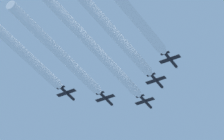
{
  "coord_description": "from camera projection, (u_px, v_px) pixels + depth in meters",
  "views": [
    {
      "loc": [
        121.16,
        -231.65,
        2.83
      ],
      "look_at": [
        -0.17,
        -21.13,
        187.1
      ],
      "focal_mm": 118.16,
      "sensor_mm": 36.0,
      "label": 1
    }
  ],
  "objects": [
    {
      "name": "smoke_trail_outer_left",
      "position": [
        20.0,
        50.0,
        292.58
      ],
      "size": [
        4.03,
        58.07,
        4.03
      ],
      "color": "white"
    },
    {
      "name": "jet_left_wingman",
      "position": [
        106.0,
        99.0,
        322.03
      ],
      "size": [
        9.09,
        13.24,
        3.18
      ],
      "color": "black"
    },
    {
      "name": "smoke_trail_right_wingman",
      "position": [
        113.0,
        32.0,
        286.05
      ],
      "size": [
        4.03,
        62.24,
        4.03
      ],
      "color": "white"
    },
    {
      "name": "smoke_trail_outer_right",
      "position": [
        123.0,
        3.0,
        270.58
      ],
      "size": [
        4.03,
        66.81,
        4.03
      ],
      "color": "white"
    },
    {
      "name": "jet_outer_left",
      "position": [
        67.0,
        94.0,
        316.8
      ],
      "size": [
        9.09,
        13.24,
        3.18
      ],
      "color": "black"
    },
    {
      "name": "jet_outer_right",
      "position": [
        171.0,
        60.0,
        297.81
      ],
      "size": [
        9.09,
        13.24,
        3.18
      ],
      "color": "black"
    },
    {
      "name": "smoke_trail_left_wingman",
      "position": [
        58.0,
        52.0,
        295.57
      ],
      "size": [
        4.03,
        64.58,
        4.03
      ],
      "color": "white"
    },
    {
      "name": "smoke_trail_lead",
      "position": [
        94.0,
        48.0,
        295.87
      ],
      "size": [
        4.03,
        76.58,
        4.03
      ],
      "color": "white"
    },
    {
      "name": "jet_lead",
      "position": [
        146.0,
        102.0,
        326.46
      ],
      "size": [
        9.09,
        13.24,
        3.18
      ],
      "color": "black"
    },
    {
      "name": "jet_right_wingman",
      "position": [
        157.0,
        81.0,
        311.7
      ],
      "size": [
        9.09,
        13.24,
        3.18
      ],
      "color": "black"
    }
  ]
}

